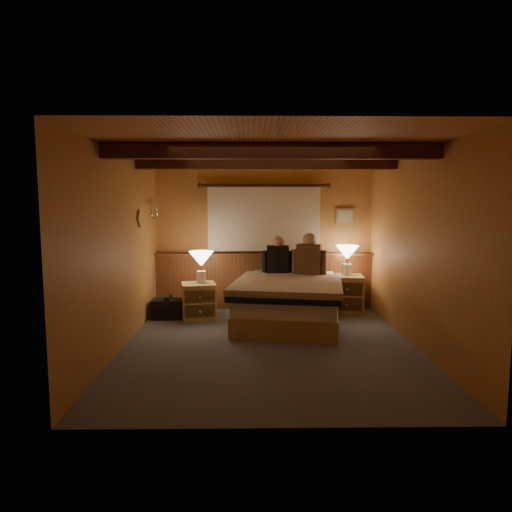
{
  "coord_description": "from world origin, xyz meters",
  "views": [
    {
      "loc": [
        -0.24,
        -5.51,
        1.77
      ],
      "look_at": [
        -0.16,
        0.4,
        1.08
      ],
      "focal_mm": 32.0,
      "sensor_mm": 36.0,
      "label": 1
    }
  ],
  "objects_px": {
    "bed": "(289,301)",
    "nightstand_left": "(199,301)",
    "lamp_left": "(201,261)",
    "lamp_right": "(347,254)",
    "person_left": "(278,257)",
    "duffel_bag": "(168,308)",
    "nightstand_right": "(345,294)",
    "person_right": "(309,257)"
  },
  "relations": [
    {
      "from": "nightstand_right",
      "to": "person_right",
      "type": "height_order",
      "value": "person_right"
    },
    {
      "from": "nightstand_left",
      "to": "duffel_bag",
      "type": "height_order",
      "value": "nightstand_left"
    },
    {
      "from": "bed",
      "to": "duffel_bag",
      "type": "xyz_separation_m",
      "value": [
        -1.82,
        0.35,
        -0.19
      ]
    },
    {
      "from": "nightstand_right",
      "to": "lamp_left",
      "type": "relative_size",
      "value": 1.23
    },
    {
      "from": "person_left",
      "to": "lamp_left",
      "type": "bearing_deg",
      "value": -161.57
    },
    {
      "from": "bed",
      "to": "person_right",
      "type": "xyz_separation_m",
      "value": [
        0.36,
        0.54,
        0.58
      ]
    },
    {
      "from": "bed",
      "to": "nightstand_left",
      "type": "xyz_separation_m",
      "value": [
        -1.35,
        0.33,
        -0.07
      ]
    },
    {
      "from": "nightstand_right",
      "to": "bed",
      "type": "bearing_deg",
      "value": -137.75
    },
    {
      "from": "lamp_right",
      "to": "person_left",
      "type": "relative_size",
      "value": 0.78
    },
    {
      "from": "lamp_right",
      "to": "person_right",
      "type": "distance_m",
      "value": 0.67
    },
    {
      "from": "lamp_left",
      "to": "person_left",
      "type": "height_order",
      "value": "person_left"
    },
    {
      "from": "nightstand_right",
      "to": "duffel_bag",
      "type": "relative_size",
      "value": 1.22
    },
    {
      "from": "bed",
      "to": "nightstand_left",
      "type": "relative_size",
      "value": 3.73
    },
    {
      "from": "person_left",
      "to": "person_right",
      "type": "bearing_deg",
      "value": -15.2
    },
    {
      "from": "nightstand_left",
      "to": "person_left",
      "type": "height_order",
      "value": "person_left"
    },
    {
      "from": "nightstand_right",
      "to": "duffel_bag",
      "type": "height_order",
      "value": "nightstand_right"
    },
    {
      "from": "lamp_right",
      "to": "person_right",
      "type": "relative_size",
      "value": 0.72
    },
    {
      "from": "nightstand_right",
      "to": "person_right",
      "type": "xyz_separation_m",
      "value": [
        -0.62,
        -0.16,
        0.62
      ]
    },
    {
      "from": "lamp_left",
      "to": "person_right",
      "type": "relative_size",
      "value": 0.73
    },
    {
      "from": "nightstand_left",
      "to": "person_left",
      "type": "xyz_separation_m",
      "value": [
        1.23,
        0.36,
        0.63
      ]
    },
    {
      "from": "nightstand_left",
      "to": "bed",
      "type": "bearing_deg",
      "value": -25.09
    },
    {
      "from": "person_left",
      "to": "duffel_bag",
      "type": "bearing_deg",
      "value": -166.41
    },
    {
      "from": "bed",
      "to": "nightstand_right",
      "type": "xyz_separation_m",
      "value": [
        0.98,
        0.7,
        -0.04
      ]
    },
    {
      "from": "lamp_right",
      "to": "nightstand_right",
      "type": "bearing_deg",
      "value": -136.26
    },
    {
      "from": "bed",
      "to": "person_left",
      "type": "height_order",
      "value": "person_left"
    },
    {
      "from": "lamp_right",
      "to": "nightstand_left",
      "type": "bearing_deg",
      "value": -170.43
    },
    {
      "from": "lamp_left",
      "to": "lamp_right",
      "type": "distance_m",
      "value": 2.34
    },
    {
      "from": "nightstand_left",
      "to": "nightstand_right",
      "type": "distance_m",
      "value": 2.36
    },
    {
      "from": "lamp_right",
      "to": "duffel_bag",
      "type": "xyz_separation_m",
      "value": [
        -2.82,
        -0.38,
        -0.79
      ]
    },
    {
      "from": "bed",
      "to": "nightstand_right",
      "type": "height_order",
      "value": "bed"
    },
    {
      "from": "lamp_left",
      "to": "lamp_right",
      "type": "bearing_deg",
      "value": 9.39
    },
    {
      "from": "lamp_right",
      "to": "person_right",
      "type": "height_order",
      "value": "person_right"
    },
    {
      "from": "person_left",
      "to": "duffel_bag",
      "type": "height_order",
      "value": "person_left"
    },
    {
      "from": "nightstand_left",
      "to": "person_right",
      "type": "height_order",
      "value": "person_right"
    },
    {
      "from": "nightstand_left",
      "to": "person_left",
      "type": "relative_size",
      "value": 0.93
    },
    {
      "from": "bed",
      "to": "nightstand_left",
      "type": "bearing_deg",
      "value": 176.23
    },
    {
      "from": "nightstand_right",
      "to": "lamp_right",
      "type": "distance_m",
      "value": 0.64
    },
    {
      "from": "nightstand_right",
      "to": "lamp_left",
      "type": "height_order",
      "value": "lamp_left"
    },
    {
      "from": "lamp_left",
      "to": "duffel_bag",
      "type": "xyz_separation_m",
      "value": [
        -0.52,
        0.0,
        -0.74
      ]
    },
    {
      "from": "nightstand_left",
      "to": "lamp_right",
      "type": "height_order",
      "value": "lamp_right"
    },
    {
      "from": "bed",
      "to": "lamp_right",
      "type": "xyz_separation_m",
      "value": [
        1.0,
        0.73,
        0.6
      ]
    },
    {
      "from": "person_right",
      "to": "duffel_bag",
      "type": "distance_m",
      "value": 2.32
    }
  ]
}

